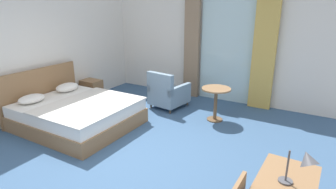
% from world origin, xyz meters
% --- Properties ---
extents(ground, '(6.20, 7.68, 0.10)m').
position_xyz_m(ground, '(0.00, 0.00, -0.05)').
color(ground, '#38567A').
extents(wall_back, '(5.80, 0.12, 2.87)m').
position_xyz_m(wall_back, '(0.00, 3.58, 1.43)').
color(wall_back, silver).
rests_on(wall_back, ground).
extents(wall_left, '(0.12, 7.28, 2.87)m').
position_xyz_m(wall_left, '(-2.84, 0.00, 1.43)').
color(wall_left, silver).
rests_on(wall_left, ground).
extents(balcony_glass_door, '(1.34, 0.02, 2.52)m').
position_xyz_m(balcony_glass_door, '(0.39, 3.50, 1.26)').
color(balcony_glass_door, silver).
rests_on(balcony_glass_door, ground).
extents(curtain_panel_left, '(0.39, 0.10, 2.57)m').
position_xyz_m(curtain_panel_left, '(-0.50, 3.40, 1.28)').
color(curtain_panel_left, '#897056').
rests_on(curtain_panel_left, ground).
extents(curtain_panel_right, '(0.50, 0.10, 2.57)m').
position_xyz_m(curtain_panel_right, '(1.27, 3.40, 1.28)').
color(curtain_panel_right, tan).
rests_on(curtain_panel_right, ground).
extents(bed, '(2.18, 1.84, 1.05)m').
position_xyz_m(bed, '(-1.65, 0.51, 0.28)').
color(bed, olive).
rests_on(bed, ground).
extents(nightstand, '(0.47, 0.37, 0.52)m').
position_xyz_m(nightstand, '(-2.50, 1.82, 0.26)').
color(nightstand, olive).
rests_on(nightstand, ground).
extents(desk_lamp, '(0.32, 0.29, 0.47)m').
position_xyz_m(desk_lamp, '(2.51, -0.69, 1.08)').
color(desk_lamp, '#4C4C51').
rests_on(desk_lamp, writing_desk).
extents(armchair_by_window, '(0.79, 0.88, 0.88)m').
position_xyz_m(armchair_by_window, '(-0.58, 2.33, 0.34)').
color(armchair_by_window, gray).
rests_on(armchair_by_window, ground).
extents(round_cafe_table, '(0.59, 0.59, 0.70)m').
position_xyz_m(round_cafe_table, '(0.66, 2.17, 0.51)').
color(round_cafe_table, olive).
rests_on(round_cafe_table, ground).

